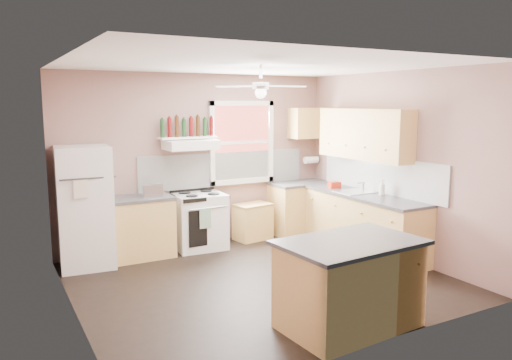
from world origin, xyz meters
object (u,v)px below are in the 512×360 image
toaster (153,191)px  cart (253,222)px  stove (200,221)px  island (349,286)px  refrigerator (85,207)px

toaster → cart: 1.86m
stove → cart: stove is taller
stove → island: size_ratio=0.65×
toaster → cart: (1.72, 0.15, -0.70)m
stove → island: (0.25, -3.30, 0.00)m
stove → refrigerator: bearing=-173.7°
stove → toaster: bearing=-168.3°
stove → island: bearing=-81.3°
refrigerator → cart: size_ratio=2.86×
refrigerator → cart: (2.67, 0.11, -0.54)m
toaster → stove: 0.95m
refrigerator → stove: bearing=7.4°
toaster → island: toaster is taller
cart → island: 3.43m
refrigerator → island: 3.81m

